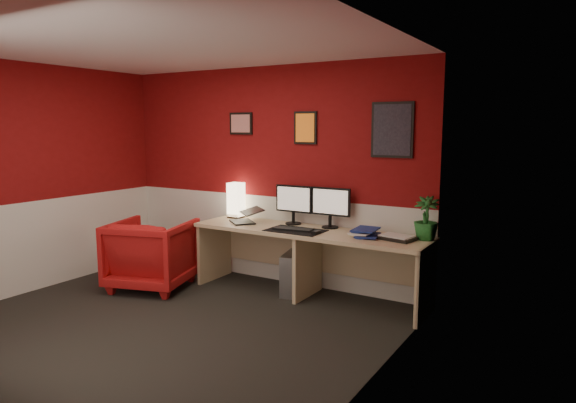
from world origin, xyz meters
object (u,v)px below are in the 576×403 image
object	(u,v)px
monitor_right	(330,201)
pc_tower	(294,273)
desk	(308,263)
shoji_lamp	(236,201)
laptop	(242,213)
monitor_left	(293,199)
zen_tray	(397,238)
potted_plant	(426,218)
armchair	(152,254)

from	to	relation	value
monitor_right	pc_tower	size ratio (longest dim) A/B	1.29
desk	shoji_lamp	distance (m)	1.26
laptop	monitor_left	distance (m)	0.61
monitor_left	zen_tray	size ratio (longest dim) A/B	1.66
monitor_right	potted_plant	xyz separation A→B (m)	(1.05, -0.05, -0.08)
laptop	armchair	xyz separation A→B (m)	(-0.82, -0.60, -0.45)
monitor_right	armchair	size ratio (longest dim) A/B	0.68
pc_tower	armchair	bearing A→B (deg)	-171.12
pc_tower	armchair	size ratio (longest dim) A/B	0.53
desk	armchair	xyz separation A→B (m)	(-1.67, -0.62, 0.02)
monitor_right	pc_tower	xyz separation A→B (m)	(-0.33, -0.20, -0.80)
monitor_right	zen_tray	bearing A→B (deg)	-12.90
desk	monitor_left	distance (m)	0.75
zen_tray	pc_tower	size ratio (longest dim) A/B	0.78
laptop	pc_tower	distance (m)	0.90
monitor_right	zen_tray	world-z (taller)	monitor_right
armchair	zen_tray	bearing A→B (deg)	176.87
shoji_lamp	potted_plant	bearing A→B (deg)	-0.96
zen_tray	laptop	bearing A→B (deg)	-178.21
desk	monitor_right	world-z (taller)	monitor_right
monitor_left	zen_tray	xyz separation A→B (m)	(1.26, -0.17, -0.28)
laptop	armchair	bearing A→B (deg)	-104.43
potted_plant	pc_tower	size ratio (longest dim) A/B	0.93
desk	armchair	bearing A→B (deg)	-159.53
monitor_right	shoji_lamp	bearing A→B (deg)	-179.66
laptop	monitor_right	xyz separation A→B (m)	(0.99, 0.24, 0.18)
potted_plant	pc_tower	distance (m)	1.56
shoji_lamp	laptop	world-z (taller)	shoji_lamp
monitor_left	pc_tower	distance (m)	0.82
monitor_right	monitor_left	bearing A→B (deg)	-178.03
monitor_right	armchair	distance (m)	2.10
laptop	potted_plant	world-z (taller)	potted_plant
shoji_lamp	zen_tray	world-z (taller)	shoji_lamp
monitor_left	potted_plant	xyz separation A→B (m)	(1.50, -0.03, -0.08)
laptop	monitor_right	size ratio (longest dim) A/B	0.57
desk	zen_tray	bearing A→B (deg)	2.12
monitor_right	desk	bearing A→B (deg)	-124.01
monitor_left	armchair	size ratio (longest dim) A/B	0.68
zen_tray	desk	bearing A→B (deg)	-177.88
desk	monitor_left	world-z (taller)	monitor_left
monitor_left	laptop	bearing A→B (deg)	-157.29
laptop	monitor_left	bearing A→B (deg)	62.17
potted_plant	laptop	bearing A→B (deg)	-174.52
desk	potted_plant	xyz separation A→B (m)	(1.20, 0.18, 0.57)
monitor_right	potted_plant	size ratio (longest dim) A/B	1.38
monitor_right	pc_tower	distance (m)	0.88
shoji_lamp	monitor_right	size ratio (longest dim) A/B	0.69
zen_tray	armchair	xyz separation A→B (m)	(-2.63, -0.66, -0.36)
monitor_left	potted_plant	bearing A→B (deg)	-1.17
armchair	monitor_left	bearing A→B (deg)	-165.97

